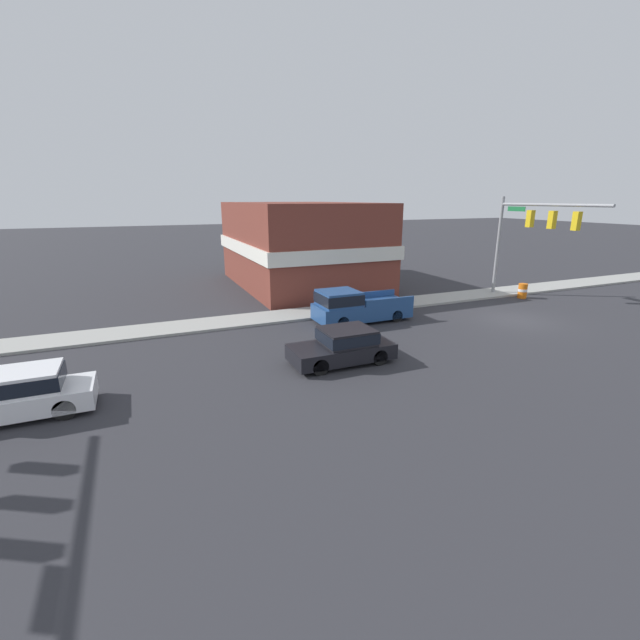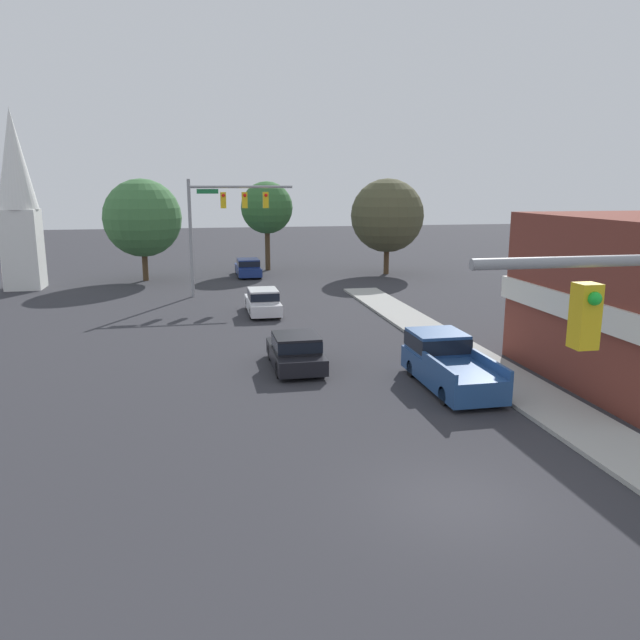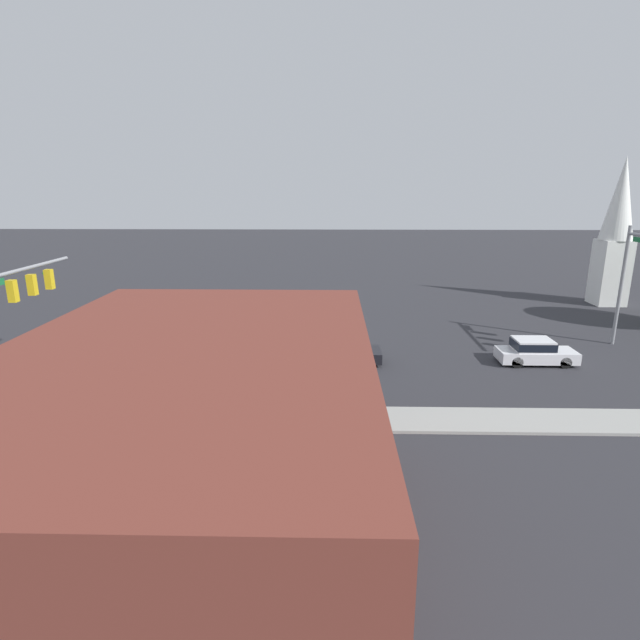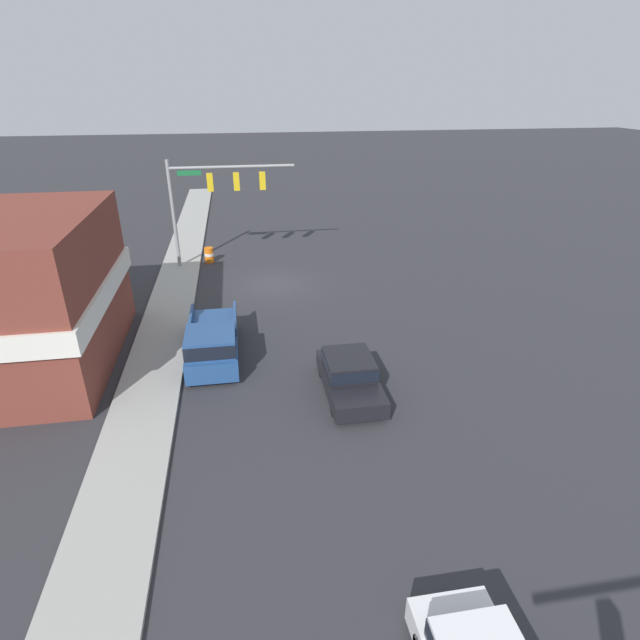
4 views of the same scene
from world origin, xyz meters
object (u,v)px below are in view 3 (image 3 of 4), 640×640
at_px(car_second_ahead, 535,351).
at_px(car_lead, 343,350).
at_px(construction_barrel, 5,391).
at_px(pickup_truck_parked, 279,381).

bearing_deg(car_second_ahead, car_lead, -89.46).
height_order(car_lead, construction_barrel, car_lead).
xyz_separation_m(car_lead, construction_barrel, (5.82, -16.46, -0.24)).
bearing_deg(construction_barrel, car_lead, 109.47).
distance_m(car_lead, construction_barrel, 17.46).
relative_size(car_lead, car_second_ahead, 0.96).
xyz_separation_m(car_second_ahead, construction_barrel, (5.93, -27.69, -0.27)).
height_order(car_second_ahead, construction_barrel, car_second_ahead).
bearing_deg(pickup_truck_parked, car_lead, 148.11).
relative_size(car_second_ahead, pickup_truck_parked, 0.83).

